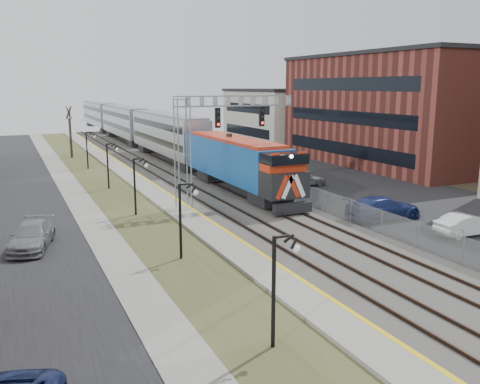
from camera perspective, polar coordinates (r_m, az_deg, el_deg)
street_west at (r=41.94m, az=-23.86°, el=-1.31°), size 7.00×120.00×0.04m
sidewalk at (r=42.19m, az=-17.76°, el=-0.75°), size 2.00×120.00×0.08m
grass_median at (r=42.63m, az=-13.76°, el=-0.41°), size 4.00×120.00×0.06m
platform at (r=43.26m, az=-9.87°, el=0.05°), size 2.00×120.00×0.24m
ballast_bed at (r=44.76m, az=-3.68°, el=0.57°), size 8.00×120.00×0.20m
parking_lot at (r=50.25m, az=9.20°, el=1.59°), size 16.00×120.00×0.04m
platform_edge at (r=43.46m, az=-8.76°, el=0.31°), size 0.24×120.00×0.01m
track_near at (r=44.06m, az=-6.11°, el=0.58°), size 1.58×120.00×0.15m
track_far at (r=45.27m, az=-1.91°, el=0.94°), size 1.58×120.00×0.15m
train at (r=75.52m, az=-11.54°, el=7.11°), size 3.00×85.85×5.33m
signal_gantry at (r=36.50m, az=-3.92°, el=6.73°), size 9.00×1.07×8.15m
lampposts at (r=26.37m, az=-6.91°, el=-3.23°), size 0.14×62.14×4.00m
fence at (r=46.27m, az=1.17°, el=1.85°), size 0.04×120.00×1.60m
buildings_east at (r=55.91m, az=23.83°, el=8.26°), size 16.00×76.00×15.00m
car_lot_b at (r=33.28m, az=24.07°, el=-3.41°), size 4.06×1.54×1.32m
car_lot_d at (r=35.31m, az=15.77°, el=-1.80°), size 5.40×2.37×1.54m
car_lot_e at (r=45.82m, az=7.10°, el=1.52°), size 4.28×2.41×1.37m
car_street_b at (r=30.27m, az=-22.37°, el=-4.65°), size 3.09×5.10×1.38m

